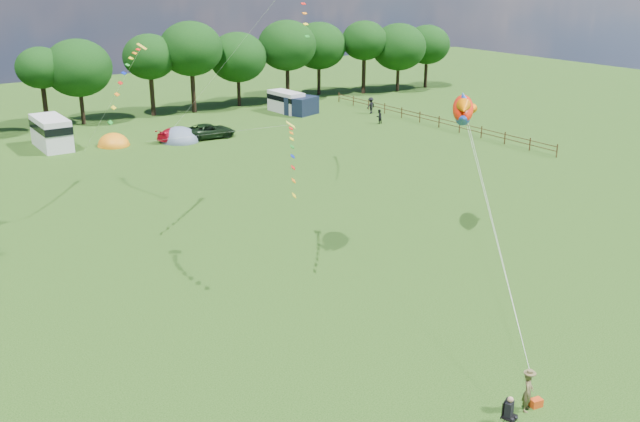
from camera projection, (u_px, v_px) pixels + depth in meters
ground_plane at (420, 344)px, 31.77m from camera, size 180.00×180.00×0.00m
tree_line at (113, 62)px, 75.58m from camera, size 102.98×10.98×10.27m
fence at (429, 118)px, 75.54m from camera, size 0.12×33.12×1.20m
car_c at (178, 134)px, 68.97m from camera, size 4.55×3.08×1.26m
car_d at (209, 131)px, 69.75m from camera, size 5.36×2.81×1.41m
campervan_c at (51, 132)px, 65.64m from camera, size 2.51×5.87×2.87m
campervan_d at (286, 101)px, 82.01m from camera, size 2.35×4.99×2.39m
tent_orange at (114, 145)px, 67.00m from camera, size 3.00×3.29×2.35m
tent_greyblue at (180, 141)px, 68.69m from camera, size 3.74×4.10×2.78m
awning_navy at (302, 106)px, 80.90m from camera, size 3.88×3.51×2.00m
kite_flyer at (528, 392)px, 26.77m from camera, size 0.69×0.62×1.59m
camp_chair at (509, 409)px, 25.81m from camera, size 0.67×0.69×1.28m
kite_bag at (536, 403)px, 27.19m from camera, size 0.51×0.38×0.33m
fish_kite at (463, 109)px, 40.97m from camera, size 3.24×3.29×1.96m
streamer_kite_b at (129, 70)px, 41.32m from camera, size 4.26×4.74×3.81m
streamer_kite_c at (292, 147)px, 37.81m from camera, size 3.07×4.96×2.79m
walker_a at (379, 117)px, 76.09m from camera, size 0.82×0.59×1.55m
walker_b at (371, 105)px, 81.35m from camera, size 1.30×0.81×1.87m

